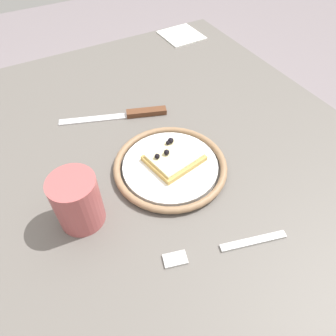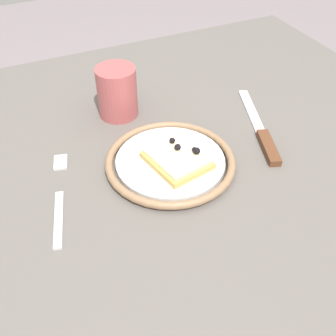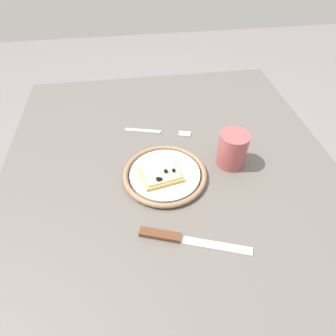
# 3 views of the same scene
# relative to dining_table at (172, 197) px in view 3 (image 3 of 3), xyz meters

# --- Properties ---
(ground_plane) EXTENTS (6.00, 6.00, 0.00)m
(ground_plane) POSITION_rel_dining_table_xyz_m (0.00, 0.00, -0.65)
(ground_plane) COLOR slate
(dining_table) EXTENTS (1.08, 0.89, 0.74)m
(dining_table) POSITION_rel_dining_table_xyz_m (0.00, 0.00, 0.00)
(dining_table) COLOR #5B5651
(dining_table) RESTS_ON ground_plane
(plate) EXTENTS (0.22, 0.22, 0.02)m
(plate) POSITION_rel_dining_table_xyz_m (0.00, -0.02, 0.10)
(plate) COLOR white
(plate) RESTS_ON dining_table
(pizza_slice_near) EXTENTS (0.10, 0.11, 0.03)m
(pizza_slice_near) POSITION_rel_dining_table_xyz_m (0.01, -0.03, 0.11)
(pizza_slice_near) COLOR tan
(pizza_slice_near) RESTS_ON plate
(knife) EXTENTS (0.10, 0.23, 0.01)m
(knife) POSITION_rel_dining_table_xyz_m (0.18, -0.02, 0.09)
(knife) COLOR silver
(knife) RESTS_ON dining_table
(fork) EXTENTS (0.07, 0.20, 0.00)m
(fork) POSITION_rel_dining_table_xyz_m (-0.19, -0.01, 0.09)
(fork) COLOR silver
(fork) RESTS_ON dining_table
(cup) EXTENTS (0.07, 0.07, 0.10)m
(cup) POSITION_rel_dining_table_xyz_m (-0.03, 0.16, 0.14)
(cup) COLOR #A54C4C
(cup) RESTS_ON dining_table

